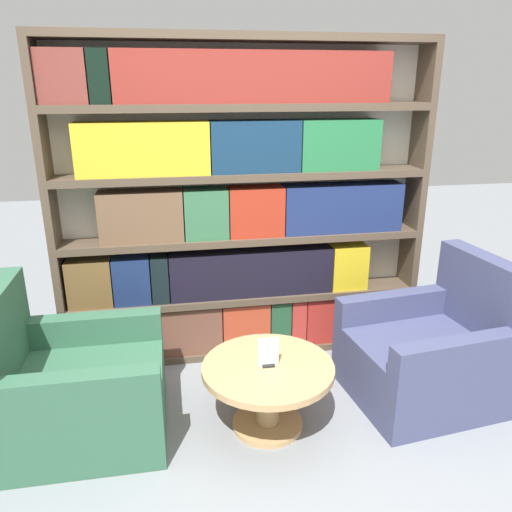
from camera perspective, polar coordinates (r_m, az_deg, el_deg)
ground_plane at (r=2.92m, az=2.88°, el=-22.52°), size 14.00×14.00×0.00m
bookshelf at (r=3.52m, az=-1.95°, el=5.37°), size 2.60×0.30×2.24m
armchair_left at (r=3.11m, az=-20.32°, el=-14.07°), size 0.93×0.80×0.91m
armchair_right at (r=3.46m, az=19.52°, el=-10.43°), size 1.02×0.90×0.91m
coffee_table at (r=2.98m, az=1.37°, el=-14.28°), size 0.76×0.76×0.41m
table_sign at (r=2.88m, az=1.40°, el=-11.09°), size 0.12×0.06×0.17m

